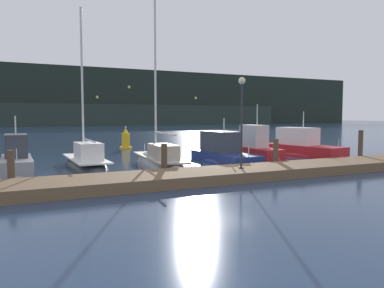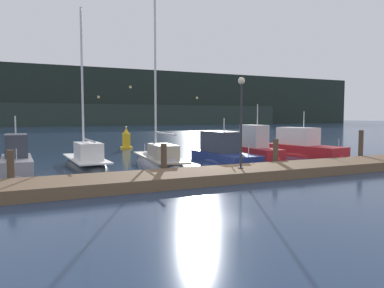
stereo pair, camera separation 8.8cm
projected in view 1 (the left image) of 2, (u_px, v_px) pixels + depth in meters
ground_plane at (224, 173)px, 18.77m from camera, size 400.00×400.00×0.00m
dock at (242, 173)px, 17.29m from camera, size 26.20×2.80×0.45m
mooring_pile_0 at (11, 169)px, 14.63m from camera, size 0.28×0.28×1.52m
mooring_pile_1 at (164, 160)px, 17.37m from camera, size 0.28×0.28×1.57m
mooring_pile_2 at (276, 154)px, 20.10m from camera, size 0.28×0.28×1.63m
mooring_pile_3 at (360, 146)px, 22.83m from camera, size 0.28×0.28×1.99m
motorboat_berth_1 at (17, 167)px, 18.20m from camera, size 1.51×4.87×3.44m
sailboat_berth_2 at (86, 165)px, 20.55m from camera, size 2.11×6.92×9.40m
sailboat_berth_3 at (159, 165)px, 20.90m from camera, size 2.66×7.90×11.88m
motorboat_berth_4 at (224, 157)px, 23.09m from camera, size 2.15×6.14×3.34m
motorboat_berth_5 at (257, 152)px, 25.60m from camera, size 1.70×4.76×4.36m
motorboat_berth_6 at (303, 151)px, 27.11m from camera, size 3.07×6.90×3.81m
channel_buoy at (126, 140)px, 32.83m from camera, size 1.06×1.06×1.98m
dock_lamppost at (242, 108)px, 16.97m from camera, size 0.32×0.32×4.14m
hillside_backdrop at (49, 98)px, 117.86m from camera, size 240.00×23.00×18.29m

